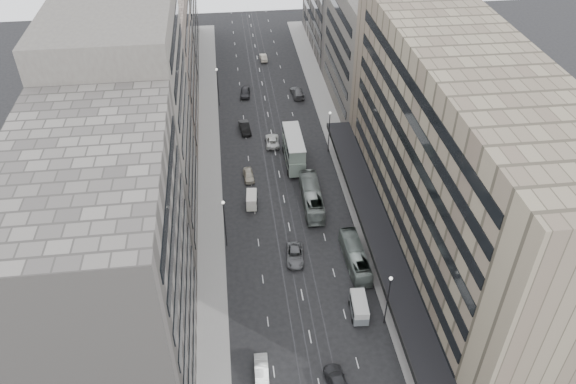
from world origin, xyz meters
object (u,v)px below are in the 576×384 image
vw_microbus (359,307)px  sedan_2 (295,255)px  sedan_1 (261,371)px  bus_near (355,257)px  bus_far (312,197)px  panel_van (252,200)px  double_decker (294,149)px

vw_microbus → sedan_2: vw_microbus is taller
sedan_1 → sedan_2: (6.40, 18.59, -0.02)m
bus_near → bus_far: bearing=-75.5°
panel_van → bus_far: bearing=-0.6°
vw_microbus → sedan_1: bearing=-146.2°
bus_near → sedan_1: bus_near is taller
panel_van → sedan_1: bearing=-87.0°
sedan_2 → bus_near: bearing=-7.7°
panel_van → double_decker: bearing=58.6°
panel_van → sedan_1: 31.57m
bus_far → double_decker: double_decker is taller
vw_microbus → sedan_2: 13.02m
double_decker → panel_van: size_ratio=2.74×
bus_near → panel_van: size_ratio=2.77×
double_decker → sedan_2: size_ratio=1.96×
vw_microbus → panel_van: (-12.11, 24.02, -0.11)m
bus_far → panel_van: 9.63m
vw_microbus → sedan_1: (-13.23, -7.52, -0.62)m
sedan_1 → double_decker: bearing=79.4°
bus_near → double_decker: 26.78m
double_decker → vw_microbus: double_decker is taller
double_decker → panel_van: double_decker is taller
vw_microbus → bus_near: bearing=85.0°
panel_van → sedan_1: panel_van is taller
bus_far → vw_microbus: 23.22m
sedan_2 → sedan_1: bearing=-102.8°
sedan_1 → sedan_2: 19.66m
sedan_1 → bus_far: bearing=72.5°
vw_microbus → sedan_2: bearing=125.8°
bus_near → vw_microbus: bus_near is taller
double_decker → sedan_1: (-9.38, -42.74, -2.28)m
double_decker → sedan_2: double_decker is taller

